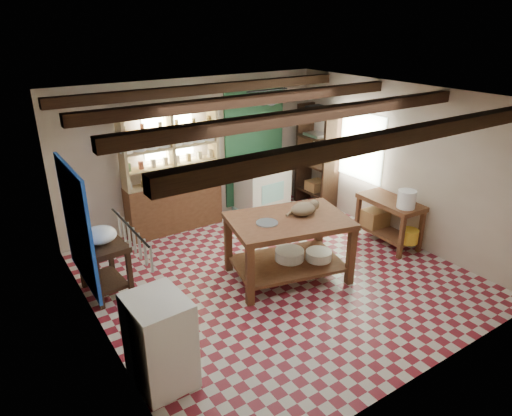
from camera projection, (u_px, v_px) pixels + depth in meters
floor at (276, 276)px, 6.75m from camera, size 5.00×5.00×0.02m
ceiling at (279, 97)px, 5.74m from camera, size 5.00×5.00×0.02m
wall_back at (195, 152)px, 8.17m from camera, size 5.00×0.04×2.60m
wall_front at (433, 272)px, 4.32m from camera, size 5.00×0.04×2.60m
wall_left at (92, 239)px, 4.97m from camera, size 0.04×5.00×2.60m
wall_right at (400, 164)px, 7.52m from camera, size 0.04×5.00×2.60m
ceiling_beams at (279, 107)px, 5.79m from camera, size 5.00×3.80×0.15m
blue_wall_patch at (77, 226)px, 5.75m from camera, size 0.04×1.40×1.60m
green_wall_patch at (254, 145)px, 8.80m from camera, size 1.30×0.04×2.30m
window_back at (168, 134)px, 7.74m from camera, size 0.90×0.02×0.80m
window_right at (356, 145)px, 8.24m from camera, size 0.02×1.30×1.20m
utensil_rail at (131, 239)px, 3.89m from camera, size 0.06×0.90×0.28m
pot_rack at (267, 99)px, 8.12m from camera, size 0.86×0.12×0.36m
shelving_unit at (172, 171)px, 7.82m from camera, size 1.70×0.34×2.20m
tall_rack at (317, 158)px, 8.91m from camera, size 0.40×0.86×2.00m
work_table at (288, 248)px, 6.55m from camera, size 1.85×1.45×0.93m
stove at (263, 188)px, 8.85m from camera, size 0.99×0.70×0.94m
prep_table at (105, 268)px, 6.20m from camera, size 0.59×0.80×0.77m
white_cabinet at (160, 341)px, 4.62m from camera, size 0.59×0.69×0.99m
right_counter at (388, 222)px, 7.58m from camera, size 0.60×1.12×0.78m
cat at (304, 209)px, 6.46m from camera, size 0.40×0.32×0.18m
steel_tray at (267, 223)px, 6.22m from camera, size 0.37×0.37×0.02m
basin_large at (289, 255)px, 6.67m from camera, size 0.52×0.52×0.15m
basin_small at (319, 255)px, 6.67m from camera, size 0.46×0.46×0.13m
kettle_left at (252, 162)px, 8.49m from camera, size 0.19×0.19×0.20m
kettle_right at (267, 159)px, 8.68m from camera, size 0.17×0.17×0.20m
enamel_bowl at (100, 235)px, 6.01m from camera, size 0.47×0.47×0.22m
white_bucket at (407, 199)px, 7.07m from camera, size 0.30×0.30×0.28m
wicker_basket at (375, 218)px, 7.83m from camera, size 0.43×0.35×0.29m
yellow_tub at (409, 236)px, 7.25m from camera, size 0.31×0.31×0.22m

